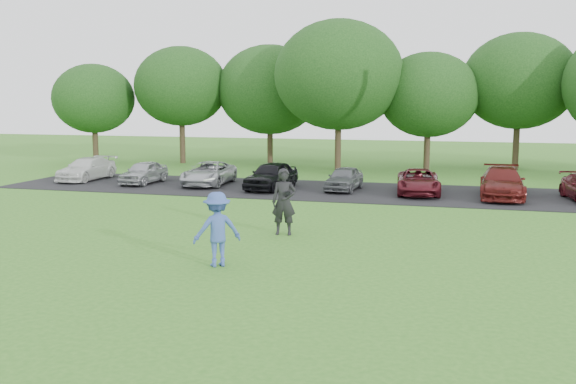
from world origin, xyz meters
name	(u,v)px	position (x,y,z in m)	size (l,w,h in m)	color
ground	(251,261)	(0.00, 0.00, 0.00)	(100.00, 100.00, 0.00)	#327020
parking_lot	(344,191)	(0.00, 13.00, 0.01)	(32.00, 6.50, 0.03)	black
frisbee_player	(217,229)	(-0.66, -0.66, 0.93)	(1.38, 1.25, 2.23)	#3A54A4
camera_bystander	(284,202)	(-0.09, 3.35, 1.02)	(0.79, 0.57, 2.03)	black
parked_cars	(345,178)	(0.03, 12.99, 0.60)	(28.42, 4.70, 1.26)	silver
tree_row	(402,85)	(1.51, 22.76, 4.91)	(42.39, 9.85, 8.64)	#38281C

